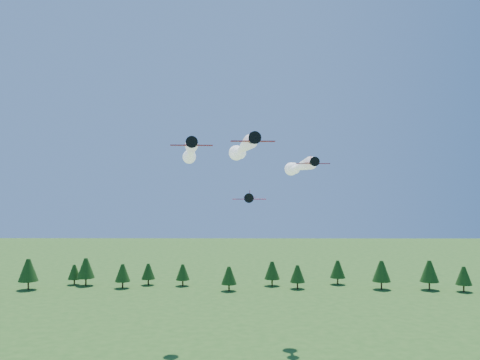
{
  "coord_description": "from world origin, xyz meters",
  "views": [
    {
      "loc": [
        -0.78,
        -100.65,
        41.13
      ],
      "look_at": [
        -1.51,
        0.0,
        41.79
      ],
      "focal_mm": 40.0,
      "sensor_mm": 36.0,
      "label": 1
    }
  ],
  "objects_px": {
    "plane_right": "(298,167)",
    "plane_left": "(191,153)",
    "plane_lead": "(241,149)",
    "plane_slot": "(249,198)"
  },
  "relations": [
    {
      "from": "plane_right",
      "to": "plane_slot",
      "type": "distance_m",
      "value": 27.11
    },
    {
      "from": "plane_right",
      "to": "plane_slot",
      "type": "bearing_deg",
      "value": -117.21
    },
    {
      "from": "plane_lead",
      "to": "plane_slot",
      "type": "xyz_separation_m",
      "value": [
        1.64,
        -6.9,
        -10.27
      ]
    },
    {
      "from": "plane_right",
      "to": "plane_slot",
      "type": "height_order",
      "value": "plane_right"
    },
    {
      "from": "plane_lead",
      "to": "plane_right",
      "type": "relative_size",
      "value": 0.84
    },
    {
      "from": "plane_left",
      "to": "plane_slot",
      "type": "relative_size",
      "value": 7.14
    },
    {
      "from": "plane_left",
      "to": "plane_right",
      "type": "xyz_separation_m",
      "value": [
        26.32,
        2.22,
        -3.48
      ]
    },
    {
      "from": "plane_lead",
      "to": "plane_right",
      "type": "bearing_deg",
      "value": 44.96
    },
    {
      "from": "plane_right",
      "to": "plane_left",
      "type": "bearing_deg",
      "value": -174.43
    },
    {
      "from": "plane_left",
      "to": "plane_right",
      "type": "distance_m",
      "value": 26.64
    }
  ]
}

